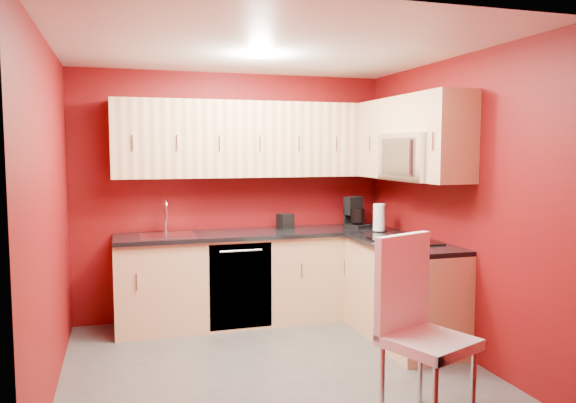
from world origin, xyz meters
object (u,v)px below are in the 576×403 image
microwave (418,157)px  dining_chair (429,332)px  coffee_maker (357,212)px  napkin_holder (285,221)px  paper_towel (379,218)px  sink (167,232)px

microwave → dining_chair: size_ratio=0.64×
coffee_maker → dining_chair: (-0.57, -2.39, -0.48)m
coffee_maker → napkin_holder: bearing=151.2°
paper_towel → napkin_holder: bearing=150.1°
sink → coffee_maker: size_ratio=1.64×
coffee_maker → paper_towel: coffee_maker is taller
coffee_maker → napkin_holder: 0.77m
dining_chair → napkin_holder: bearing=72.6°
sink → napkin_holder: (1.21, 0.12, 0.04)m
microwave → coffee_maker: (-0.13, 1.00, -0.59)m
napkin_holder → paper_towel: paper_towel is taller
microwave → paper_towel: (-0.05, 0.64, -0.61)m
microwave → dining_chair: microwave is taller
sink → paper_towel: (2.05, -0.36, 0.10)m
napkin_holder → paper_towel: 0.96m
paper_towel → microwave: bearing=-85.7°
microwave → dining_chair: (-0.69, -1.39, -1.07)m
microwave → napkin_holder: size_ratio=5.05×
napkin_holder → paper_towel: size_ratio=0.55×
paper_towel → dining_chair: size_ratio=0.23×
napkin_holder → microwave: bearing=-51.8°
coffee_maker → dining_chair: coffee_maker is taller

